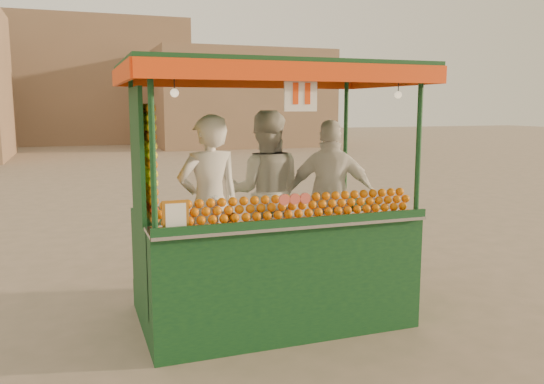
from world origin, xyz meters
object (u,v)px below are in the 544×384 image
object	(u,v)px
juice_cart	(266,241)
vendor_right	(331,197)
vendor_middle	(265,192)
vendor_left	(209,205)

from	to	relation	value
juice_cart	vendor_right	bearing A→B (deg)	26.52
vendor_middle	vendor_right	world-z (taller)	vendor_middle
vendor_middle	vendor_right	bearing A→B (deg)	177.99
vendor_left	vendor_right	size ratio (longest dim) A/B	1.04
vendor_right	vendor_middle	bearing A→B (deg)	3.67
vendor_left	vendor_right	distance (m)	1.42
vendor_left	vendor_right	xyz separation A→B (m)	(1.41, 0.22, -0.03)
juice_cart	vendor_left	distance (m)	0.65
juice_cart	vendor_middle	distance (m)	0.83
vendor_left	vendor_right	world-z (taller)	vendor_left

